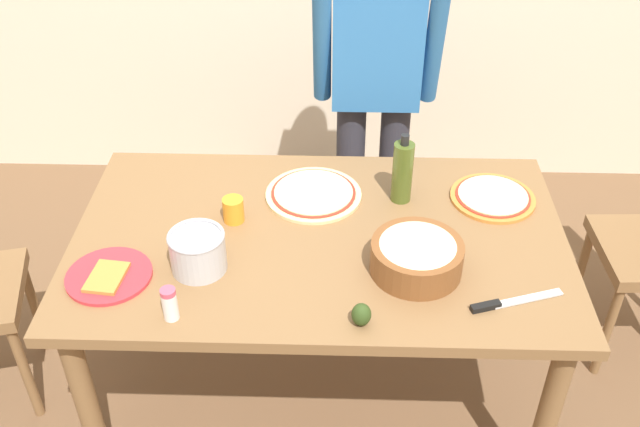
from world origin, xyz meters
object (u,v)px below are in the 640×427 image
(olive_oil_bottle, at_px, (402,172))
(cup_orange, at_px, (233,210))
(person_cook, at_px, (376,80))
(salt_shaker, at_px, (170,304))
(popcorn_bowl, at_px, (417,255))
(steel_pot, at_px, (198,251))
(plate_with_slice, at_px, (109,276))
(chef_knife, at_px, (505,303))
(pizza_raw_on_board, at_px, (313,194))
(dining_table, at_px, (320,256))
(pizza_cooked_on_tray, at_px, (493,197))
(avocado, at_px, (361,314))

(olive_oil_bottle, relative_size, cup_orange, 3.01)
(person_cook, distance_m, cup_orange, 0.85)
(salt_shaker, bearing_deg, cup_orange, 75.37)
(popcorn_bowl, distance_m, steel_pot, 0.66)
(plate_with_slice, relative_size, olive_oil_bottle, 1.02)
(popcorn_bowl, relative_size, chef_knife, 0.99)
(person_cook, height_order, popcorn_bowl, person_cook)
(cup_orange, relative_size, salt_shaker, 0.80)
(pizza_raw_on_board, relative_size, plate_with_slice, 1.29)
(olive_oil_bottle, bearing_deg, pizza_raw_on_board, 178.59)
(dining_table, distance_m, chef_knife, 0.63)
(pizza_raw_on_board, relative_size, pizza_cooked_on_tray, 1.14)
(dining_table, distance_m, olive_oil_bottle, 0.40)
(popcorn_bowl, height_order, cup_orange, popcorn_bowl)
(pizza_cooked_on_tray, distance_m, plate_with_slice, 1.30)
(steel_pot, bearing_deg, dining_table, 25.32)
(avocado, bearing_deg, popcorn_bowl, 53.77)
(chef_knife, xyz_separation_m, avocado, (-0.42, -0.09, 0.03))
(steel_pot, height_order, avocado, steel_pot)
(plate_with_slice, distance_m, cup_orange, 0.46)
(dining_table, bearing_deg, steel_pot, -154.68)
(plate_with_slice, height_order, avocado, avocado)
(pizza_raw_on_board, height_order, steel_pot, steel_pot)
(olive_oil_bottle, xyz_separation_m, cup_orange, (-0.56, -0.14, -0.07))
(dining_table, height_order, steel_pot, steel_pot)
(pizza_cooked_on_tray, distance_m, avocado, 0.77)
(popcorn_bowl, relative_size, olive_oil_bottle, 1.09)
(pizza_raw_on_board, height_order, cup_orange, cup_orange)
(cup_orange, bearing_deg, steel_pot, -107.31)
(dining_table, xyz_separation_m, chef_knife, (0.55, -0.31, 0.10))
(pizza_raw_on_board, xyz_separation_m, olive_oil_bottle, (0.30, -0.01, 0.10))
(person_cook, height_order, cup_orange, person_cook)
(pizza_raw_on_board, distance_m, pizza_cooked_on_tray, 0.62)
(pizza_raw_on_board, bearing_deg, chef_knife, -42.34)
(olive_oil_bottle, xyz_separation_m, steel_pot, (-0.64, -0.38, -0.05))
(pizza_raw_on_board, bearing_deg, pizza_cooked_on_tray, 0.01)
(plate_with_slice, bearing_deg, cup_orange, 41.06)
(pizza_cooked_on_tray, bearing_deg, olive_oil_bottle, -178.65)
(person_cook, distance_m, popcorn_bowl, 0.93)
(person_cook, bearing_deg, steel_pot, -121.14)
(dining_table, height_order, pizza_cooked_on_tray, pizza_cooked_on_tray)
(pizza_cooked_on_tray, height_order, steel_pot, steel_pot)
(pizza_raw_on_board, relative_size, popcorn_bowl, 1.20)
(person_cook, relative_size, plate_with_slice, 6.23)
(avocado, bearing_deg, cup_orange, 131.69)
(plate_with_slice, distance_m, olive_oil_bottle, 1.01)
(plate_with_slice, relative_size, chef_knife, 0.92)
(popcorn_bowl, xyz_separation_m, cup_orange, (-0.58, 0.23, -0.02))
(plate_with_slice, distance_m, popcorn_bowl, 0.93)
(person_cook, bearing_deg, salt_shaker, -117.87)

